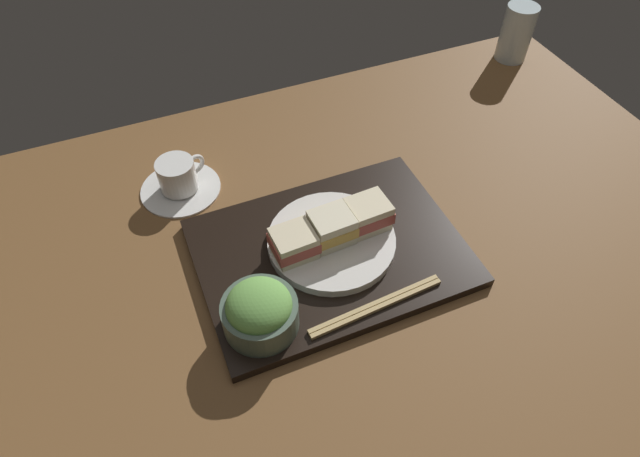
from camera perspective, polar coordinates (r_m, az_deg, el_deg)
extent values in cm
cube|color=brown|center=(92.41, 4.63, -3.06)|extent=(140.00, 100.00, 3.00)
cube|color=black|center=(89.75, 1.07, -2.53)|extent=(43.38, 31.66, 1.79)
cylinder|color=silver|center=(89.13, 1.22, -1.32)|extent=(21.37, 21.37, 1.55)
cube|color=beige|center=(86.19, -2.76, -2.30)|extent=(6.85, 6.13, 1.26)
cube|color=#B74C42|center=(84.89, -2.80, -1.59)|extent=(7.27, 6.25, 2.10)
cube|color=beige|center=(83.60, -2.84, -0.86)|extent=(6.85, 6.13, 1.26)
cube|color=#EFE5C1|center=(87.90, 1.24, -0.66)|extent=(6.85, 6.13, 1.65)
cube|color=gold|center=(86.51, 1.26, 0.12)|extent=(7.13, 6.46, 2.00)
cube|color=#EFE5C1|center=(85.14, 1.28, 0.93)|extent=(6.85, 6.13, 1.65)
cube|color=beige|center=(90.32, 5.04, 0.78)|extent=(6.85, 6.13, 1.43)
cube|color=#B74C42|center=(88.97, 5.12, 1.56)|extent=(7.33, 6.27, 2.22)
cube|color=beige|center=(87.64, 5.20, 2.36)|extent=(6.85, 6.13, 1.43)
cylinder|color=#4C6051|center=(79.23, -6.37, -9.13)|extent=(11.26, 11.26, 4.95)
ellipsoid|color=#6BA84C|center=(77.15, -6.53, -8.16)|extent=(9.59, 9.59, 5.27)
cube|color=tan|center=(82.35, 6.16, -8.42)|extent=(22.55, 2.15, 0.70)
cube|color=tan|center=(82.71, 5.87, -7.99)|extent=(22.55, 2.15, 0.70)
cylinder|color=white|center=(103.93, -14.62, 4.19)|extent=(14.86, 14.86, 0.80)
cylinder|color=white|center=(101.70, -14.98, 5.51)|extent=(7.00, 7.00, 5.84)
cylinder|color=black|center=(100.04, -15.26, 6.55)|extent=(6.44, 6.44, 0.40)
torus|color=white|center=(103.10, -13.16, 6.68)|extent=(4.06, 2.34, 4.07)
cylinder|color=silver|center=(141.27, 20.18, 18.95)|extent=(7.31, 7.31, 12.95)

